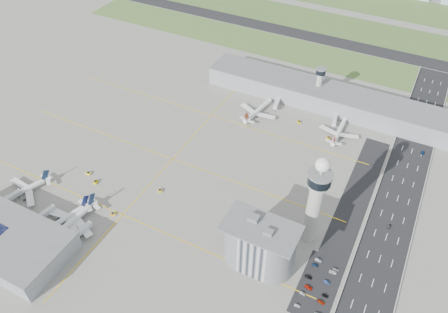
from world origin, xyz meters
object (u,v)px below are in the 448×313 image
at_px(airplane_far_b, 340,129).
at_px(car_lot_4, 315,265).
at_px(car_lot_0, 297,305).
at_px(jet_bridge_far_0, 278,100).
at_px(jet_bridge_near_2, 73,239).
at_px(jet_bridge_near_1, 36,221).
at_px(airplane_near_b, 62,218).
at_px(car_hw_1, 389,227).
at_px(jet_bridge_near_0, 2,205).
at_px(airplane_near_c, 70,220).
at_px(secondary_tower, 319,82).
at_px(car_lot_3, 308,277).
at_px(airplane_far_a, 258,108).
at_px(jet_bridge_far_1, 335,116).
at_px(tug_1, 95,182).
at_px(car_lot_8, 325,296).
at_px(tug_5, 328,138).
at_px(car_lot_2, 309,287).
at_px(car_lot_1, 302,293).
at_px(tug_4, 299,122).
at_px(car_lot_11, 336,270).
at_px(car_hw_4, 416,108).
at_px(car_lot_5, 318,260).
at_px(admin_building, 260,245).
at_px(car_hw_2, 423,153).
at_px(airplane_near_a, 21,189).
at_px(tug_2, 113,214).
at_px(car_lot_10, 333,272).
at_px(tug_0, 88,173).
at_px(control_tower, 316,198).

xyz_separation_m(airplane_far_b, car_lot_4, (22.34, -124.39, -4.56)).
bearing_deg(car_lot_0, jet_bridge_far_0, 24.01).
relative_size(jet_bridge_near_2, car_lot_0, 4.08).
bearing_deg(jet_bridge_near_1, car_lot_0, -72.30).
xyz_separation_m(airplane_near_b, jet_bridge_near_2, (15.55, -8.12, -2.66)).
bearing_deg(car_hw_1, jet_bridge_near_0, -147.55).
height_order(airplane_near_c, jet_bridge_far_0, airplane_near_c).
height_order(secondary_tower, car_lot_3, secondary_tower).
xyz_separation_m(airplane_far_a, jet_bridge_far_1, (59.15, 21.96, -2.61)).
height_order(tug_1, car_lot_8, tug_1).
relative_size(tug_5, car_lot_8, 0.79).
bearing_deg(tug_5, car_lot_2, -47.62).
relative_size(car_lot_1, car_lot_4, 0.95).
height_order(jet_bridge_far_0, car_hw_1, jet_bridge_far_0).
height_order(jet_bridge_near_2, tug_4, jet_bridge_near_2).
height_order(car_lot_11, car_hw_4, car_hw_4).
height_order(jet_bridge_near_1, car_lot_1, jet_bridge_near_1).
bearing_deg(car_lot_5, tug_5, 13.86).
bearing_deg(jet_bridge_far_1, car_lot_4, 2.17).
xyz_separation_m(admin_building, jet_bridge_far_1, (0.01, 154.00, -12.45)).
distance_m(car_hw_2, car_hw_4, 58.64).
bearing_deg(airplane_near_b, car_lot_1, 114.52).
relative_size(airplane_near_a, jet_bridge_near_2, 2.82).
relative_size(airplane_near_a, car_hw_2, 8.59).
distance_m(tug_2, car_lot_4, 130.08).
bearing_deg(car_lot_10, car_lot_8, 178.20).
bearing_deg(jet_bridge_far_1, tug_0, -53.68).
bearing_deg(car_hw_4, car_lot_3, -91.97).
distance_m(airplane_far_a, car_lot_1, 166.73).
bearing_deg(car_lot_8, jet_bridge_far_0, 30.80).
distance_m(car_lot_0, car_lot_3, 19.37).
xyz_separation_m(airplane_far_a, jet_bridge_near_2, (-45.85, -171.04, -2.61)).
relative_size(tug_2, car_hw_4, 0.91).
relative_size(control_tower, car_lot_4, 18.46).
bearing_deg(tug_4, car_lot_8, 76.92).
relative_size(jet_bridge_near_2, car_lot_4, 4.01).
xyz_separation_m(secondary_tower, jet_bridge_far_0, (-28.00, -18.00, -15.95)).
bearing_deg(tug_2, car_lot_4, 61.98).
bearing_deg(car_hw_1, car_lot_1, -106.37).
distance_m(airplane_near_a, jet_bridge_far_0, 210.76).
xyz_separation_m(jet_bridge_far_0, car_lot_0, (80.27, -170.66, -2.27)).
bearing_deg(airplane_far_a, car_hw_2, -76.10).
height_order(admin_building, jet_bridge_far_1, admin_building).
xyz_separation_m(airplane_far_b, jet_bridge_near_2, (-113.27, -175.46, -2.30)).
distance_m(jet_bridge_near_2, tug_4, 192.57).
relative_size(jet_bridge_near_0, car_hw_1, 3.92).
distance_m(tug_2, car_lot_11, 141.73).
relative_size(airplane_far_b, car_hw_4, 10.95).
xyz_separation_m(airplane_near_b, car_lot_1, (150.79, 22.26, -4.96)).
bearing_deg(car_lot_1, jet_bridge_near_2, 108.17).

